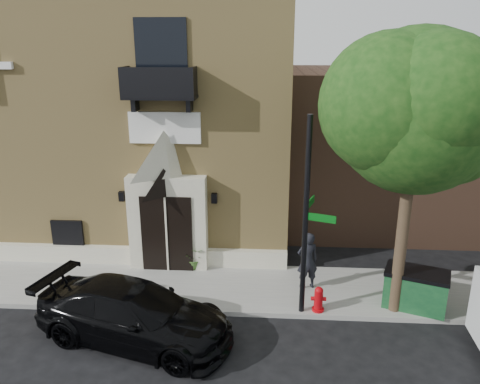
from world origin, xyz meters
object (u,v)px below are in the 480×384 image
object	(u,v)px
street_sign	(306,218)
pedestrian_near	(307,261)
fire_hydrant	(318,299)
dumpster	(416,289)
black_sedan	(134,314)

from	to	relation	value
street_sign	pedestrian_near	bearing A→B (deg)	100.59
street_sign	fire_hydrant	bearing A→B (deg)	23.04
fire_hydrant	dumpster	xyz separation A→B (m)	(2.80, 0.40, 0.21)
black_sedan	fire_hydrant	distance (m)	5.12
fire_hydrant	dumpster	distance (m)	2.83
fire_hydrant	black_sedan	bearing A→B (deg)	-163.39
black_sedan	street_sign	bearing A→B (deg)	-56.41
black_sedan	pedestrian_near	size ratio (longest dim) A/B	2.87
street_sign	dumpster	world-z (taller)	street_sign
fire_hydrant	pedestrian_near	xyz separation A→B (m)	(-0.24, 1.33, 0.55)
dumpster	black_sedan	bearing A→B (deg)	-145.73
black_sedan	fire_hydrant	size ratio (longest dim) A/B	7.01
pedestrian_near	dumpster	bearing A→B (deg)	146.87
pedestrian_near	black_sedan	bearing A→B (deg)	14.95
street_sign	fire_hydrant	xyz separation A→B (m)	(0.45, 0.03, -2.46)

